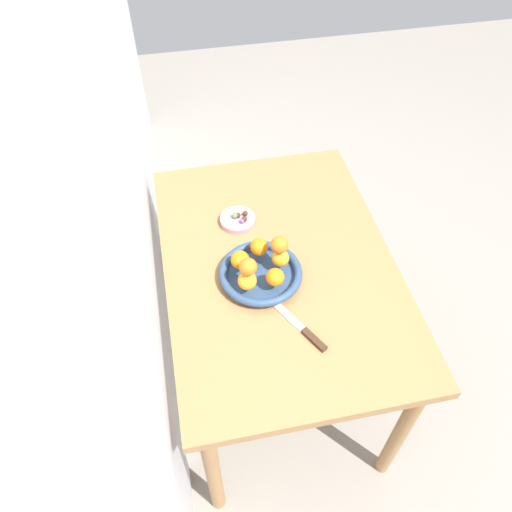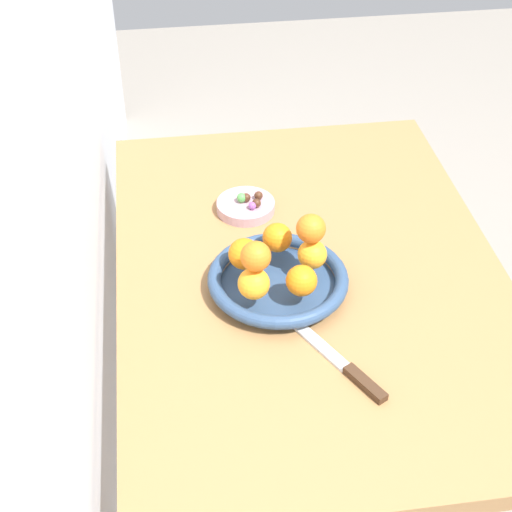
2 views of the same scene
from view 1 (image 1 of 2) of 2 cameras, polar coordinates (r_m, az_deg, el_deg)
ground_plane at (r=2.27m, az=1.99°, el=-12.88°), size 6.00×6.00×0.00m
wall_back at (r=1.29m, az=-16.24°, el=10.96°), size 4.00×0.05×2.50m
dining_table at (r=1.73m, az=2.55°, el=-2.66°), size 1.10×0.76×0.74m
fruit_bowl at (r=1.60m, az=0.53°, el=-2.02°), size 0.27×0.27×0.04m
candy_dish at (r=1.78m, az=-2.11°, el=4.12°), size 0.13×0.13×0.02m
orange_0 at (r=1.61m, az=0.35°, el=1.03°), size 0.06×0.06×0.06m
orange_1 at (r=1.57m, az=-1.84°, el=-0.44°), size 0.06×0.06×0.06m
orange_2 at (r=1.52m, az=-1.01°, el=-2.83°), size 0.06×0.06×0.06m
orange_3 at (r=1.53m, az=2.19°, el=-2.43°), size 0.06×0.06×0.06m
orange_4 at (r=1.58m, az=2.81°, el=-0.25°), size 0.06×0.06×0.06m
orange_5 at (r=1.54m, az=2.70°, el=1.29°), size 0.06×0.06×0.06m
orange_6 at (r=1.48m, az=-0.92°, el=-1.24°), size 0.06×0.06×0.06m
candy_ball_0 at (r=1.76m, az=-2.41°, el=4.64°), size 0.02×0.02×0.02m
candy_ball_1 at (r=1.77m, az=-1.24°, el=4.89°), size 0.02×0.02×0.02m
candy_ball_2 at (r=1.75m, az=-1.62°, el=4.01°), size 0.02×0.02×0.02m
candy_ball_3 at (r=1.75m, az=-1.34°, el=4.24°), size 0.02×0.02×0.02m
candy_ball_4 at (r=1.77m, az=-2.09°, el=4.68°), size 0.02×0.02×0.02m
knife at (r=1.51m, az=5.02°, el=-8.02°), size 0.24×0.14×0.01m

